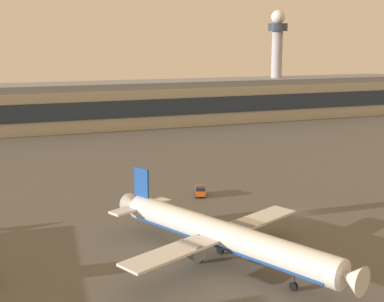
# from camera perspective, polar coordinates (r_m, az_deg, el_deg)

# --- Properties ---
(ground_plane) EXTENTS (416.00, 416.00, 0.00)m
(ground_plane) POSITION_cam_1_polar(r_m,az_deg,el_deg) (101.34, 11.58, -6.57)
(ground_plane) COLOR #56544F
(terminal_building) EXTENTS (189.80, 22.40, 16.40)m
(terminal_building) POSITION_cam_1_polar(r_m,az_deg,el_deg) (208.22, -0.02, 5.34)
(terminal_building) COLOR #B2AD99
(terminal_building) RESTS_ON ground
(control_tower) EXTENTS (8.00, 8.00, 43.47)m
(control_tower) POSITION_cam_1_polar(r_m,az_deg,el_deg) (222.70, 9.08, 9.96)
(control_tower) COLOR #A8A8B2
(control_tower) RESTS_ON ground
(airplane_taxiway_distant) EXTENTS (32.07, 40.58, 11.06)m
(airplane_taxiway_distant) POSITION_cam_1_polar(r_m,az_deg,el_deg) (77.12, 3.08, -8.97)
(airplane_taxiway_distant) COLOR silver
(airplane_taxiway_distant) RESTS_ON ground
(cargo_loader) EXTENTS (3.23, 4.56, 2.25)m
(cargo_loader) POSITION_cam_1_polar(r_m,az_deg,el_deg) (109.53, 0.90, -4.28)
(cargo_loader) COLOR #D85919
(cargo_loader) RESTS_ON ground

